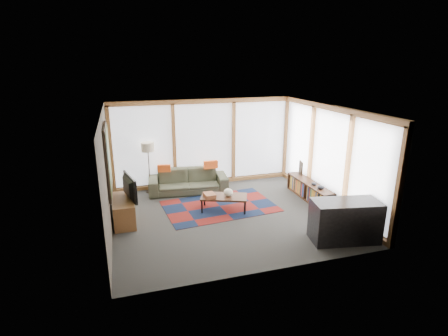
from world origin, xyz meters
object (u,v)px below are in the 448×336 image
object	(u,v)px
sofa	(188,181)
television	(126,188)
coffee_table	(224,203)
floor_lamp	(149,168)
bar_counter	(345,221)
bookshelf	(310,191)
tv_console	(124,211)

from	to	relation	value
sofa	television	distance (m)	2.39
coffee_table	television	size ratio (longest dim) A/B	1.17
floor_lamp	bar_counter	size ratio (longest dim) A/B	1.06
bookshelf	sofa	bearing A→B (deg)	153.15
coffee_table	bookshelf	size ratio (longest dim) A/B	0.58
floor_lamp	television	distance (m)	1.97
bookshelf	bar_counter	xyz separation A→B (m)	(-0.47, -2.24, 0.19)
bar_counter	bookshelf	bearing A→B (deg)	88.51
television	bar_counter	bearing A→B (deg)	-129.86
tv_console	coffee_table	bearing A→B (deg)	-0.46
sofa	bar_counter	bearing A→B (deg)	-49.58
coffee_table	floor_lamp	bearing A→B (deg)	131.92
coffee_table	bar_counter	world-z (taller)	bar_counter
bar_counter	coffee_table	bearing A→B (deg)	142.17
tv_console	television	size ratio (longest dim) A/B	1.17
sofa	floor_lamp	size ratio (longest dim) A/B	1.52
coffee_table	tv_console	size ratio (longest dim) A/B	1.00
television	bar_counter	distance (m)	4.90
bookshelf	floor_lamp	bearing A→B (deg)	155.90
sofa	floor_lamp	xyz separation A→B (m)	(-1.06, 0.29, 0.41)
tv_console	bar_counter	world-z (taller)	bar_counter
floor_lamp	tv_console	bearing A→B (deg)	-112.55
sofa	tv_console	distance (m)	2.40
bookshelf	television	world-z (taller)	television
coffee_table	television	xyz separation A→B (m)	(-2.36, 0.01, 0.66)
television	bar_counter	world-z (taller)	television
sofa	television	xyz separation A→B (m)	(-1.74, -1.55, 0.53)
bookshelf	bar_counter	distance (m)	2.29
coffee_table	television	world-z (taller)	television
coffee_table	tv_console	bearing A→B (deg)	179.54
coffee_table	tv_console	xyz separation A→B (m)	(-2.44, 0.02, 0.10)
floor_lamp	sofa	bearing A→B (deg)	-15.49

